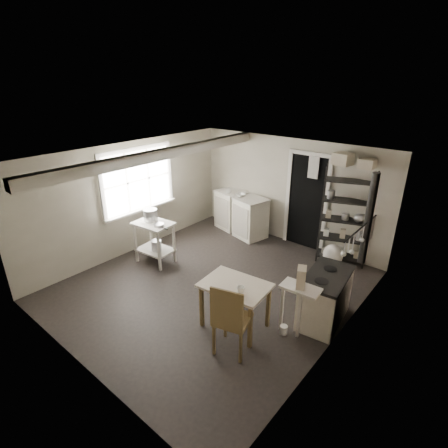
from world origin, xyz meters
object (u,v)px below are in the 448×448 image
Objects in this scene: chair at (233,320)px; base_cabinets at (241,214)px; stove at (325,295)px; prep_table at (155,244)px; work_table at (235,304)px; stockpot at (151,216)px; flour_sack at (333,255)px; shelf_rack at (345,218)px.

base_cabinets is at bearing 109.54° from chair.
prep_table is at bearing -179.50° from stove.
chair is (0.28, -0.40, 0.10)m from work_table.
prep_table is 2.30m from base_cabinets.
stockpot is 0.20× the size of base_cabinets.
shelf_rack is at bearing 83.23° from flour_sack.
chair is (2.84, -0.98, -0.45)m from stockpot.
prep_table is 2.94× the size of stockpot.
work_table is 2.67m from flour_sack.
chair is at bearing -40.91° from base_cabinets.
flour_sack is (2.93, 2.06, -0.70)m from stockpot.
prep_table is 3.42m from stove.
base_cabinets is at bearing 125.94° from work_table.
stockpot is (-0.12, 0.05, 0.54)m from prep_table.
stockpot reaches higher than prep_table.
stockpot reaches higher than stove.
prep_table is 0.84× the size of stove.
prep_table is at bearing -160.64° from shelf_rack.
stockpot is at bearing -90.28° from base_cabinets.
stockpot is at bearing 179.50° from stove.
shelf_rack is 2.08m from stove.
shelf_rack reaches higher than chair.
base_cabinets is 3.45m from work_table.
prep_table is at bearing -87.05° from base_cabinets.
shelf_rack is at bearing 98.77° from stove.
stove is at bearing 7.56° from prep_table.
shelf_rack is (2.42, 0.12, 0.49)m from base_cabinets.
base_cabinets is 0.73× the size of shelf_rack.
stockpot is 0.62× the size of flour_sack.
flour_sack is (2.80, 2.10, -0.16)m from prep_table.
prep_table is 2.88m from chair.
work_table is at bearing -97.87° from flour_sack.
chair reaches higher than work_table.
shelf_rack reaches higher than stove.
stove reaches higher than prep_table.
work_table reaches higher than flour_sack.
prep_table is at bearing -20.76° from stockpot.
stockpot is 3.65m from flour_sack.
stove is (0.55, -1.94, -0.51)m from shelf_rack.
work_table is at bearing -141.02° from stove.
base_cabinets is 2.48m from shelf_rack.
stockpot is 3.57m from stove.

